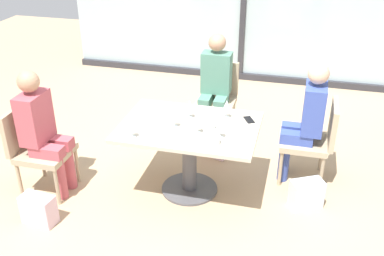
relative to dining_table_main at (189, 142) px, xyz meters
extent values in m
plane|color=tan|center=(0.00, 0.00, -0.55)|extent=(12.00, 12.00, 0.00)
cube|color=#2D2D33|center=(0.00, 3.17, -0.50)|extent=(5.52, 0.10, 0.10)
cube|color=#BCB29E|center=(0.00, 0.00, 0.16)|extent=(1.28, 0.92, 0.04)
cylinder|color=#4C4C51|center=(0.00, 0.00, -0.20)|extent=(0.14, 0.14, 0.69)
cylinder|color=#4C4C51|center=(0.00, 0.00, -0.54)|extent=(0.56, 0.56, 0.02)
cube|color=tan|center=(-1.35, -0.34, -0.13)|extent=(0.46, 0.46, 0.06)
cube|color=tan|center=(-1.60, -0.34, 0.11)|extent=(0.05, 0.46, 0.42)
cylinder|color=tan|center=(-1.15, -0.54, -0.36)|extent=(0.04, 0.04, 0.39)
cylinder|color=tan|center=(-1.15, -0.14, -0.36)|extent=(0.04, 0.04, 0.39)
cylinder|color=tan|center=(-1.55, -0.54, -0.36)|extent=(0.04, 0.04, 0.39)
cylinder|color=tan|center=(-1.55, -0.14, -0.36)|extent=(0.04, 0.04, 0.39)
cube|color=tan|center=(1.06, 0.51, -0.13)|extent=(0.46, 0.46, 0.06)
cube|color=tan|center=(1.31, 0.51, 0.11)|extent=(0.05, 0.46, 0.42)
cylinder|color=tan|center=(0.86, 0.71, -0.36)|extent=(0.04, 0.04, 0.39)
cylinder|color=tan|center=(0.86, 0.31, -0.36)|extent=(0.04, 0.04, 0.39)
cylinder|color=tan|center=(1.26, 0.71, -0.36)|extent=(0.04, 0.04, 0.39)
cylinder|color=tan|center=(1.26, 0.31, -0.36)|extent=(0.04, 0.04, 0.39)
cube|color=tan|center=(0.00, 1.19, -0.13)|extent=(0.46, 0.46, 0.06)
cube|color=tan|center=(0.00, 1.44, 0.11)|extent=(0.46, 0.05, 0.42)
cylinder|color=tan|center=(-0.20, 0.99, -0.36)|extent=(0.04, 0.04, 0.39)
cylinder|color=tan|center=(0.20, 0.99, -0.36)|extent=(0.04, 0.04, 0.39)
cylinder|color=tan|center=(-0.20, 1.39, -0.36)|extent=(0.04, 0.04, 0.39)
cylinder|color=tan|center=(0.20, 1.39, -0.36)|extent=(0.04, 0.04, 0.39)
cylinder|color=#B24C56|center=(-1.17, -0.43, -0.33)|extent=(0.11, 0.11, 0.45)
cube|color=#B24C56|center=(-1.27, -0.43, -0.05)|extent=(0.32, 0.13, 0.11)
cylinder|color=#B24C56|center=(-1.17, -0.25, -0.33)|extent=(0.11, 0.11, 0.45)
cube|color=#B24C56|center=(-1.27, -0.25, -0.05)|extent=(0.32, 0.13, 0.11)
cube|color=#B24C56|center=(-1.40, -0.34, 0.25)|extent=(0.20, 0.34, 0.48)
sphere|color=tan|center=(-1.40, -0.34, 0.61)|extent=(0.20, 0.20, 0.20)
cylinder|color=#384C9E|center=(0.89, 0.60, -0.33)|extent=(0.11, 0.11, 0.45)
cube|color=#384C9E|center=(0.98, 0.60, -0.05)|extent=(0.32, 0.13, 0.11)
cylinder|color=#384C9E|center=(0.89, 0.42, -0.33)|extent=(0.11, 0.11, 0.45)
cube|color=#384C9E|center=(0.98, 0.42, -0.05)|extent=(0.32, 0.13, 0.11)
cube|color=#384C9E|center=(1.11, 0.51, 0.25)|extent=(0.20, 0.34, 0.48)
sphere|color=#D8AD8C|center=(1.11, 0.51, 0.61)|extent=(0.20, 0.20, 0.20)
cylinder|color=#4C7F6B|center=(-0.09, 1.01, -0.33)|extent=(0.11, 0.11, 0.45)
cube|color=#4C7F6B|center=(-0.09, 1.11, -0.05)|extent=(0.13, 0.32, 0.11)
cylinder|color=#4C7F6B|center=(0.09, 1.01, -0.33)|extent=(0.11, 0.11, 0.45)
cube|color=#4C7F6B|center=(0.09, 1.11, -0.05)|extent=(0.13, 0.32, 0.11)
cube|color=#4C7F6B|center=(0.00, 1.24, 0.25)|extent=(0.34, 0.20, 0.48)
sphere|color=tan|center=(0.00, 1.24, 0.61)|extent=(0.20, 0.20, 0.20)
cylinder|color=silver|center=(-0.13, -0.06, 0.18)|extent=(0.06, 0.06, 0.00)
cylinder|color=silver|center=(-0.13, -0.06, 0.23)|extent=(0.01, 0.01, 0.08)
cone|color=silver|center=(-0.13, -0.06, 0.32)|extent=(0.07, 0.07, 0.09)
cylinder|color=silver|center=(0.30, 0.25, 0.18)|extent=(0.06, 0.06, 0.00)
cylinder|color=silver|center=(0.30, 0.25, 0.23)|extent=(0.01, 0.01, 0.08)
cone|color=silver|center=(0.30, 0.25, 0.32)|extent=(0.07, 0.07, 0.09)
cylinder|color=silver|center=(0.25, -0.03, 0.18)|extent=(0.06, 0.06, 0.00)
cylinder|color=silver|center=(0.25, -0.03, 0.23)|extent=(0.01, 0.01, 0.08)
cone|color=silver|center=(0.25, -0.03, 0.32)|extent=(0.07, 0.07, 0.09)
cylinder|color=silver|center=(0.11, -0.13, 0.18)|extent=(0.06, 0.06, 0.00)
cylinder|color=silver|center=(0.11, -0.13, 0.23)|extent=(0.01, 0.01, 0.08)
cone|color=silver|center=(0.11, -0.13, 0.32)|extent=(0.07, 0.07, 0.09)
cylinder|color=silver|center=(0.32, -0.16, 0.18)|extent=(0.06, 0.06, 0.00)
cylinder|color=silver|center=(0.32, -0.16, 0.23)|extent=(0.01, 0.01, 0.08)
cone|color=silver|center=(0.32, -0.16, 0.32)|extent=(0.07, 0.07, 0.09)
cylinder|color=silver|center=(-0.43, -0.35, 0.18)|extent=(0.06, 0.06, 0.00)
cylinder|color=silver|center=(-0.43, -0.35, 0.23)|extent=(0.01, 0.01, 0.08)
cone|color=silver|center=(-0.43, -0.35, 0.32)|extent=(0.07, 0.07, 0.09)
cylinder|color=silver|center=(-0.04, 0.15, 0.18)|extent=(0.06, 0.06, 0.00)
cylinder|color=silver|center=(-0.04, 0.15, 0.23)|extent=(0.01, 0.01, 0.08)
cone|color=silver|center=(-0.04, 0.15, 0.32)|extent=(0.07, 0.07, 0.09)
cylinder|color=white|center=(0.31, -0.28, 0.22)|extent=(0.08, 0.08, 0.09)
cube|color=black|center=(0.52, 0.25, 0.18)|extent=(0.13, 0.16, 0.01)
cube|color=beige|center=(-1.18, -0.83, -0.41)|extent=(0.32, 0.19, 0.28)
cube|color=silver|center=(1.13, 0.01, -0.41)|extent=(0.34, 0.28, 0.28)
cube|color=beige|center=(0.11, 0.73, -0.41)|extent=(0.34, 0.26, 0.28)
camera|label=1|loc=(0.95, -3.58, 2.09)|focal=41.81mm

